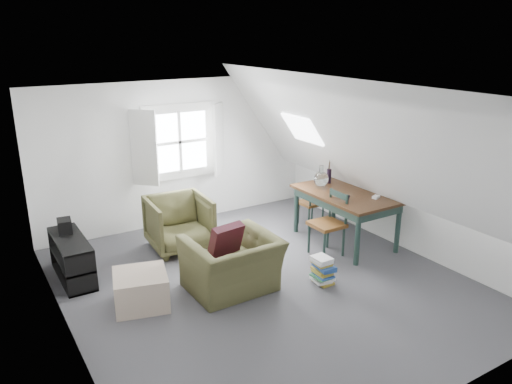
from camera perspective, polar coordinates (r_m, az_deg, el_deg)
floor at (r=6.89m, az=0.95°, el=-10.32°), size 5.50×5.50×0.00m
ceiling at (r=6.12m, az=1.08°, el=10.77°), size 5.50×5.50×0.00m
wall_back at (r=8.75m, az=-8.77°, el=4.44°), size 5.00×0.00×5.00m
wall_front at (r=4.51m, az=20.48°, el=-9.80°), size 5.00×0.00×5.00m
wall_left at (r=5.54m, az=-21.39°, el=-4.66°), size 0.00×5.50×5.50m
wall_right at (r=7.97m, az=16.35°, el=2.58°), size 0.00×5.50×5.50m
slope_left at (r=5.59m, az=-12.47°, el=2.08°), size 3.19×5.50×4.48m
slope_right at (r=7.18m, az=11.56°, el=5.63°), size 3.19×5.50×4.48m
dormer_window at (r=8.64m, az=-8.64°, el=5.63°), size 1.71×0.35×1.30m
skylight at (r=8.16m, az=5.31°, el=7.16°), size 0.35×0.75×0.47m
armchair_near at (r=6.73m, az=-2.73°, el=-11.07°), size 1.15×1.01×0.74m
armchair_far at (r=8.00m, az=-8.62°, el=-6.34°), size 0.95×0.98×0.84m
throw_pillow at (r=6.56m, az=-3.45°, el=-5.56°), size 0.49×0.33×0.47m
ottoman at (r=6.45m, az=-13.02°, el=-10.79°), size 0.78×0.78×0.43m
dining_table at (r=8.02m, az=10.22°, el=-0.82°), size 1.00×1.67×0.83m
demijohn at (r=8.17m, az=7.44°, el=1.54°), size 0.25×0.25×0.35m
vase_twigs at (r=8.40m, az=8.34°, el=1.90°), size 0.08×0.08×0.60m
cup at (r=7.61m, az=10.34°, el=-0.97°), size 0.11×0.11×0.08m
paper_box at (r=7.80m, az=13.55°, el=-0.56°), size 0.14×0.12×0.04m
dining_chair_far at (r=8.72m, az=6.42°, el=-1.20°), size 0.38×0.38×0.80m
dining_chair_near at (r=7.61m, az=8.33°, el=-3.50°), size 0.46×0.46×0.97m
media_shelf at (r=7.32m, az=-20.21°, el=-7.41°), size 0.38×1.15×0.59m
electronics_box at (r=7.43m, az=-21.03°, el=-3.69°), size 0.22×0.28×0.20m
magazine_stack at (r=6.86m, az=7.63°, el=-8.86°), size 0.28×0.34×0.38m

